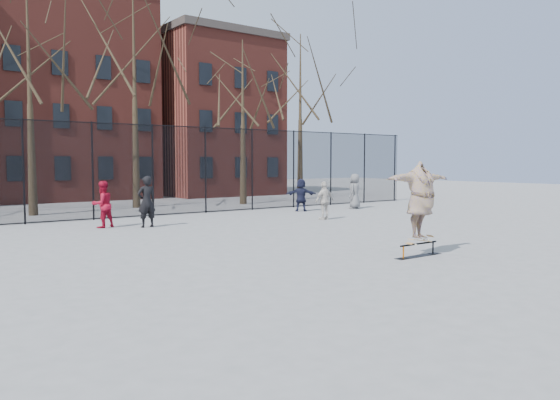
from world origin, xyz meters
TOP-DOWN VIEW (x-y plane):
  - ground at (0.00, 0.00)m, footprint 100.00×100.00m
  - skate_rail at (2.33, -0.53)m, footprint 1.54×0.24m
  - skateboard at (2.38, -0.53)m, footprint 0.79×0.19m
  - skater at (2.38, -0.53)m, footprint 2.39×0.75m
  - bystander_black at (-0.66, 9.34)m, footprint 0.68×0.45m
  - bystander_red at (-1.99, 10.16)m, footprint 0.96×0.83m
  - bystander_white at (6.24, 7.45)m, footprint 0.92×0.39m
  - bystander_navy at (7.87, 10.98)m, footprint 1.41×1.30m
  - bystander_extra at (11.00, 10.51)m, footprint 1.02×0.85m
  - fence at (-0.01, 13.00)m, footprint 34.03×0.07m
  - tree_row at (-0.25, 17.15)m, footprint 33.66×7.46m
  - rowhouses at (0.72, 26.00)m, footprint 29.00×7.00m

SIDE VIEW (x-z plane):
  - ground at x=0.00m, z-range 0.00..0.00m
  - skate_rail at x=2.33m, z-range -0.04..0.30m
  - skateboard at x=2.38m, z-range 0.34..0.43m
  - bystander_white at x=6.24m, z-range 0.00..1.57m
  - bystander_navy at x=7.87m, z-range 0.00..1.57m
  - bystander_red at x=-1.99m, z-range 0.00..1.69m
  - bystander_extra at x=11.00m, z-range 0.00..1.77m
  - bystander_black at x=-0.66m, z-range 0.00..1.86m
  - skater at x=2.38m, z-range 0.43..2.36m
  - fence at x=-0.01m, z-range 0.05..4.05m
  - rowhouses at x=0.72m, z-range -0.44..12.56m
  - tree_row at x=-0.25m, z-range 2.02..12.69m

